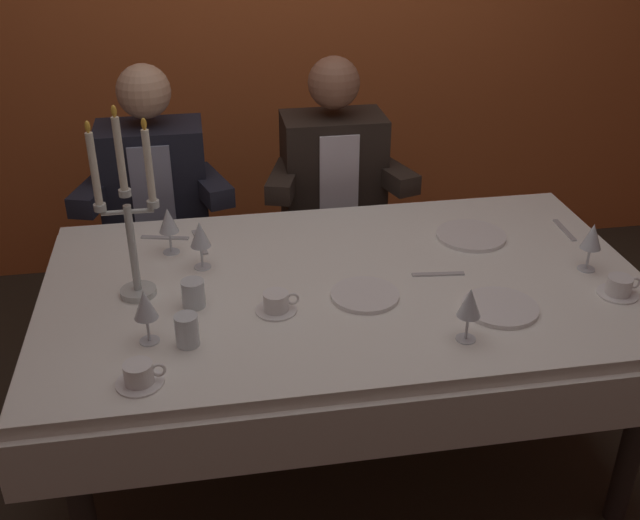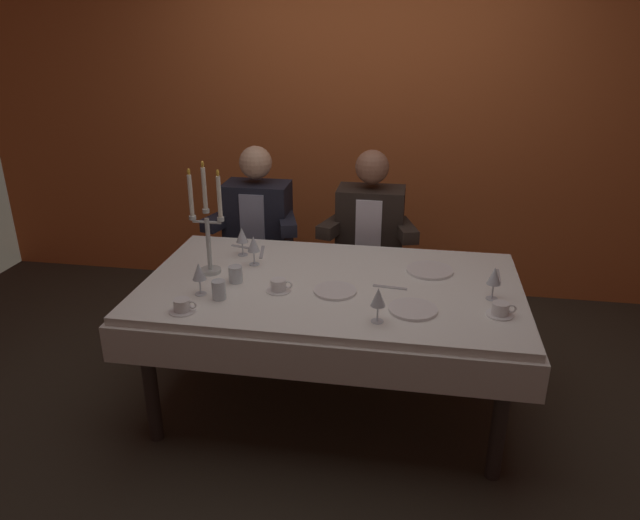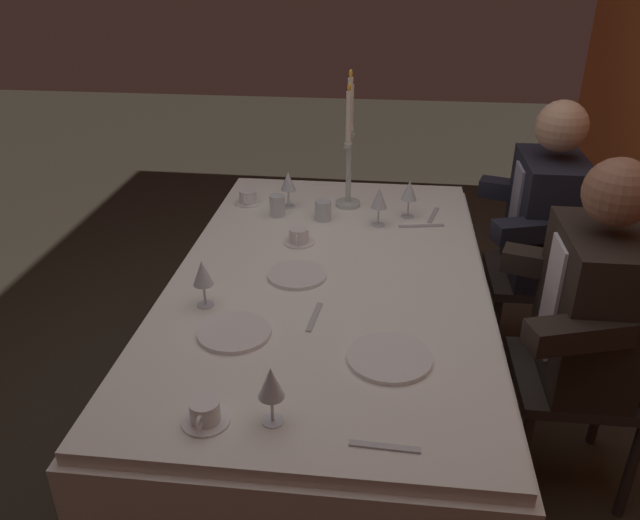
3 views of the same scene
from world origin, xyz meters
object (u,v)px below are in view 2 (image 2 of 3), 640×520
Objects in this scene: wine_glass_4 at (494,277)px; dinner_plate_0 at (335,291)px; seated_diner_1 at (370,228)px; dinner_plate_2 at (413,309)px; dining_table at (331,303)px; wine_glass_2 at (378,298)px; candelabra at (207,228)px; wine_glass_3 at (199,272)px; wine_glass_1 at (242,236)px; dinner_plate_1 at (430,270)px; wine_glass_0 at (254,245)px; seated_diner_0 at (258,222)px; coffee_cup_2 at (279,286)px; coffee_cup_0 at (500,310)px; coffee_cup_1 at (182,306)px; water_tumbler_0 at (236,274)px; water_tumbler_1 at (219,290)px.

dinner_plate_0 is at bearing -176.27° from wine_glass_4.
seated_diner_1 is (0.08, 1.00, -0.01)m from dinner_plate_0.
dinner_plate_2 is at bearing -153.34° from wine_glass_4.
dinner_plate_2 is at bearing -19.71° from dinner_plate_0.
wine_glass_2 is at bearing -55.34° from dining_table.
dinner_plate_0 is (0.68, -0.13, -0.24)m from candelabra.
wine_glass_2 is at bearing -9.01° from wine_glass_3.
seated_diner_1 is (0.67, 0.60, -0.12)m from wine_glass_1.
candelabra is 2.65× the size of dinner_plate_2.
dinner_plate_1 is at bearing 22.91° from wine_glass_3.
dinner_plate_2 is at bearing -25.28° from wine_glass_0.
candelabra is 3.64× the size of wine_glass_4.
seated_diner_1 is (-0.37, 0.66, -0.01)m from dinner_plate_1.
seated_diner_0 is (-1.12, 0.66, -0.01)m from dinner_plate_1.
coffee_cup_2 is at bearing -21.89° from candelabra.
seated_diner_1 is at bearing 82.29° from dining_table.
coffee_cup_0 is at bearing -58.36° from seated_diner_1.
coffee_cup_2 is 1.09m from seated_diner_1.
seated_diner_1 is at bearing 85.15° from dinner_plate_0.
wine_glass_3 is 0.21m from coffee_cup_1.
seated_diner_1 is (-0.14, 1.27, -0.12)m from wine_glass_2.
coffee_cup_1 is 0.11× the size of seated_diner_1.
seated_diner_1 is at bearing 57.99° from water_tumbler_0.
dinner_plate_1 is at bearing 124.66° from coffee_cup_0.
dinner_plate_0 is at bearing -56.56° from seated_diner_0.
seated_diner_1 reaches higher than dinner_plate_1.
seated_diner_1 is (0.73, 1.13, -0.12)m from wine_glass_3.
dinner_plate_1 is 0.65m from wine_glass_2.
wine_glass_3 is at bearing -122.78° from seated_diner_1.
wine_glass_0 is at bearing -128.11° from seated_diner_1.
candelabra is 2.83× the size of dinner_plate_0.
seated_diner_1 reaches higher than wine_glass_3.
water_tumbler_1 is 0.07× the size of seated_diner_1.
wine_glass_2 is at bearing -148.68° from wine_glass_4.
coffee_cup_0 is at bearing 2.96° from dinner_plate_2.
wine_glass_4 is at bearing 9.39° from water_tumbler_1.
coffee_cup_2 is (-0.24, -0.14, 0.15)m from dining_table.
wine_glass_1 is (0.10, 0.27, -0.13)m from candelabra.
coffee_cup_0 is (0.81, -0.23, 0.15)m from dining_table.
candelabra is 1.49m from coffee_cup_0.
water_tumbler_1 is at bearing -118.15° from seated_diner_1.
wine_glass_3 is at bearing -164.95° from coffee_cup_2.
wine_glass_4 reaches higher than dining_table.
wine_glass_1 is (-0.97, 0.53, 0.11)m from dinner_plate_2.
coffee_cup_1 is 1.51m from seated_diner_1.
dinner_plate_1 is (1.14, 0.20, -0.24)m from candelabra.
wine_glass_1 reaches higher than dinner_plate_0.
dining_table is 3.25× the size of candelabra.
wine_glass_3 reaches higher than coffee_cup_0.
dining_table is at bearing 164.26° from coffee_cup_0.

